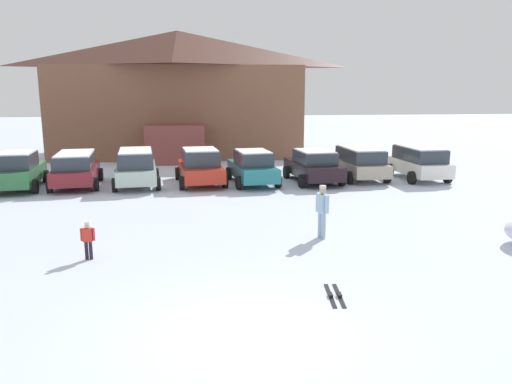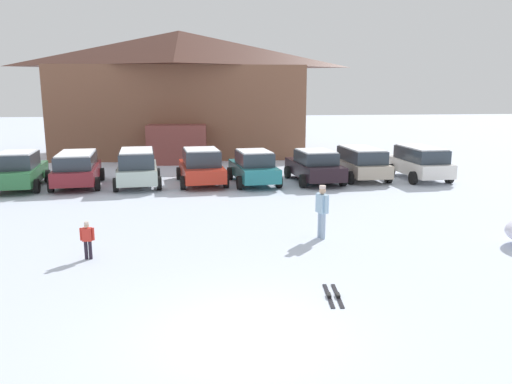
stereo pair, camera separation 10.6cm
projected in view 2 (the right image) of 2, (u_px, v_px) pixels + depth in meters
name	position (u px, v px, depth m)	size (l,w,h in m)	color
ground	(242.00, 334.00, 9.42)	(160.00, 160.00, 0.00)	silver
ski_lodge	(181.00, 93.00, 34.83)	(17.38, 10.16, 8.49)	brown
parked_green_coupe	(19.00, 170.00, 23.07)	(2.44, 4.45, 1.74)	#2D6F3E
parked_maroon_van	(77.00, 168.00, 23.66)	(2.52, 4.49, 1.63)	maroon
parked_silver_wagon	(137.00, 167.00, 23.70)	(2.43, 4.22, 1.75)	#B4C8BE
parked_red_sedan	(201.00, 166.00, 24.24)	(2.54, 4.50, 1.75)	red
parked_teal_hatchback	(254.00, 167.00, 24.27)	(2.41, 4.41, 1.66)	teal
parked_black_sedan	(315.00, 166.00, 24.70)	(2.50, 4.44, 1.62)	black
parked_beige_suv	(361.00, 162.00, 25.54)	(2.28, 4.25, 1.64)	#B1A28D
parked_white_suv	(420.00, 162.00, 25.46)	(2.23, 4.17, 1.69)	white
skier_child_in_red_jacket	(87.00, 238.00, 13.47)	(0.39, 0.16, 1.05)	#251C2A
skier_adult_in_blue_parka	(322.00, 209.00, 15.31)	(0.34, 0.60, 1.67)	#97AEC8
pair_of_skis	(333.00, 295.00, 11.13)	(0.44, 1.34, 0.08)	black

